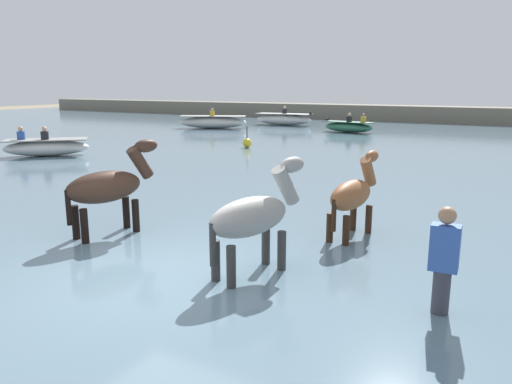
{
  "coord_description": "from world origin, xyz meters",
  "views": [
    {
      "loc": [
        4.37,
        -4.97,
        2.97
      ],
      "look_at": [
        -0.41,
        3.47,
        0.85
      ],
      "focal_mm": 34.71,
      "sensor_mm": 36.0,
      "label": 1
    }
  ],
  "objects_px": {
    "boat_distant_east": "(213,122)",
    "channel_buoy": "(247,143)",
    "horse_trailing_grey": "(254,219)",
    "boat_far_offshore": "(284,119)",
    "person_wading_mid": "(443,271)",
    "boat_far_inshore": "(46,147)",
    "boat_near_port": "(349,127)",
    "horse_flank_chestnut": "(353,197)",
    "horse_lead_dark_bay": "(109,189)"
  },
  "relations": [
    {
      "from": "boat_distant_east",
      "to": "channel_buoy",
      "type": "xyz_separation_m",
      "value": [
        6.63,
        -7.14,
        -0.18
      ]
    },
    {
      "from": "horse_trailing_grey",
      "to": "channel_buoy",
      "type": "distance_m",
      "value": 14.31
    },
    {
      "from": "horse_trailing_grey",
      "to": "boat_distant_east",
      "type": "xyz_separation_m",
      "value": [
        -13.98,
        19.4,
        -0.42
      ]
    },
    {
      "from": "boat_far_offshore",
      "to": "boat_distant_east",
      "type": "bearing_deg",
      "value": -121.9
    },
    {
      "from": "person_wading_mid",
      "to": "boat_far_inshore",
      "type": "bearing_deg",
      "value": 156.99
    },
    {
      "from": "boat_far_inshore",
      "to": "boat_far_offshore",
      "type": "relative_size",
      "value": 0.75
    },
    {
      "from": "boat_near_port",
      "to": "person_wading_mid",
      "type": "bearing_deg",
      "value": -68.19
    },
    {
      "from": "boat_distant_east",
      "to": "boat_near_port",
      "type": "bearing_deg",
      "value": 11.03
    },
    {
      "from": "horse_flank_chestnut",
      "to": "boat_distant_east",
      "type": "xyz_separation_m",
      "value": [
        -14.6,
        17.03,
        -0.34
      ]
    },
    {
      "from": "horse_flank_chestnut",
      "to": "boat_near_port",
      "type": "height_order",
      "value": "horse_flank_chestnut"
    },
    {
      "from": "boat_near_port",
      "to": "channel_buoy",
      "type": "distance_m",
      "value": 8.84
    },
    {
      "from": "boat_near_port",
      "to": "boat_far_offshore",
      "type": "distance_m",
      "value": 6.06
    },
    {
      "from": "boat_far_inshore",
      "to": "boat_distant_east",
      "type": "relative_size",
      "value": 0.68
    },
    {
      "from": "horse_flank_chestnut",
      "to": "person_wading_mid",
      "type": "xyz_separation_m",
      "value": [
        1.88,
        -2.37,
        -0.2
      ]
    },
    {
      "from": "horse_lead_dark_bay",
      "to": "channel_buoy",
      "type": "xyz_separation_m",
      "value": [
        -4.2,
        11.89,
        -0.62
      ]
    },
    {
      "from": "boat_far_inshore",
      "to": "boat_far_offshore",
      "type": "xyz_separation_m",
      "value": [
        1.34,
        17.3,
        0.06
      ]
    },
    {
      "from": "channel_buoy",
      "to": "boat_distant_east",
      "type": "bearing_deg",
      "value": 132.89
    },
    {
      "from": "horse_trailing_grey",
      "to": "horse_lead_dark_bay",
      "type": "bearing_deg",
      "value": 173.14
    },
    {
      "from": "boat_distant_east",
      "to": "boat_near_port",
      "type": "relative_size",
      "value": 1.44
    },
    {
      "from": "boat_distant_east",
      "to": "person_wading_mid",
      "type": "height_order",
      "value": "person_wading_mid"
    },
    {
      "from": "horse_lead_dark_bay",
      "to": "horse_flank_chestnut",
      "type": "bearing_deg",
      "value": 27.83
    },
    {
      "from": "person_wading_mid",
      "to": "horse_lead_dark_bay",
      "type": "bearing_deg",
      "value": 176.2
    },
    {
      "from": "horse_lead_dark_bay",
      "to": "person_wading_mid",
      "type": "xyz_separation_m",
      "value": [
        5.65,
        -0.38,
        -0.31
      ]
    },
    {
      "from": "boat_distant_east",
      "to": "channel_buoy",
      "type": "distance_m",
      "value": 9.75
    },
    {
      "from": "boat_far_offshore",
      "to": "person_wading_mid",
      "type": "xyz_separation_m",
      "value": [
        13.79,
        -23.72,
        0.14
      ]
    },
    {
      "from": "horse_trailing_grey",
      "to": "boat_far_offshore",
      "type": "xyz_separation_m",
      "value": [
        -11.29,
        23.73,
        -0.42
      ]
    },
    {
      "from": "boat_far_inshore",
      "to": "horse_lead_dark_bay",
      "type": "bearing_deg",
      "value": -32.55
    },
    {
      "from": "horse_lead_dark_bay",
      "to": "channel_buoy",
      "type": "distance_m",
      "value": 12.62
    },
    {
      "from": "horse_lead_dark_bay",
      "to": "boat_distant_east",
      "type": "relative_size",
      "value": 0.46
    },
    {
      "from": "horse_lead_dark_bay",
      "to": "boat_far_offshore",
      "type": "height_order",
      "value": "horse_lead_dark_bay"
    },
    {
      "from": "boat_distant_east",
      "to": "boat_far_offshore",
      "type": "height_order",
      "value": "boat_distant_east"
    },
    {
      "from": "horse_lead_dark_bay",
      "to": "person_wading_mid",
      "type": "bearing_deg",
      "value": -3.8
    },
    {
      "from": "horse_flank_chestnut",
      "to": "horse_trailing_grey",
      "type": "bearing_deg",
      "value": -104.75
    },
    {
      "from": "channel_buoy",
      "to": "horse_trailing_grey",
      "type": "bearing_deg",
      "value": -59.09
    },
    {
      "from": "boat_near_port",
      "to": "person_wading_mid",
      "type": "relative_size",
      "value": 1.82
    },
    {
      "from": "horse_trailing_grey",
      "to": "person_wading_mid",
      "type": "xyz_separation_m",
      "value": [
        2.51,
        0.0,
        -0.28
      ]
    },
    {
      "from": "horse_flank_chestnut",
      "to": "channel_buoy",
      "type": "distance_m",
      "value": 12.71
    },
    {
      "from": "horse_trailing_grey",
      "to": "channel_buoy",
      "type": "xyz_separation_m",
      "value": [
        -7.34,
        12.26,
        -0.6
      ]
    },
    {
      "from": "person_wading_mid",
      "to": "channel_buoy",
      "type": "relative_size",
      "value": 1.83
    },
    {
      "from": "boat_near_port",
      "to": "person_wading_mid",
      "type": "distance_m",
      "value": 22.6
    },
    {
      "from": "boat_far_offshore",
      "to": "horse_lead_dark_bay",
      "type": "bearing_deg",
      "value": -70.78
    },
    {
      "from": "boat_far_inshore",
      "to": "person_wading_mid",
      "type": "bearing_deg",
      "value": -23.01
    },
    {
      "from": "horse_flank_chestnut",
      "to": "channel_buoy",
      "type": "relative_size",
      "value": 2.02
    },
    {
      "from": "horse_flank_chestnut",
      "to": "boat_far_offshore",
      "type": "bearing_deg",
      "value": 119.15
    },
    {
      "from": "boat_far_inshore",
      "to": "person_wading_mid",
      "type": "xyz_separation_m",
      "value": [
        15.13,
        -6.43,
        0.2
      ]
    },
    {
      "from": "horse_flank_chestnut",
      "to": "boat_distant_east",
      "type": "height_order",
      "value": "horse_flank_chestnut"
    },
    {
      "from": "boat_near_port",
      "to": "channel_buoy",
      "type": "relative_size",
      "value": 3.33
    },
    {
      "from": "horse_lead_dark_bay",
      "to": "boat_near_port",
      "type": "bearing_deg",
      "value": 97.57
    },
    {
      "from": "boat_far_offshore",
      "to": "boat_far_inshore",
      "type": "bearing_deg",
      "value": -94.42
    },
    {
      "from": "horse_flank_chestnut",
      "to": "boat_far_offshore",
      "type": "distance_m",
      "value": 24.46
    }
  ]
}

